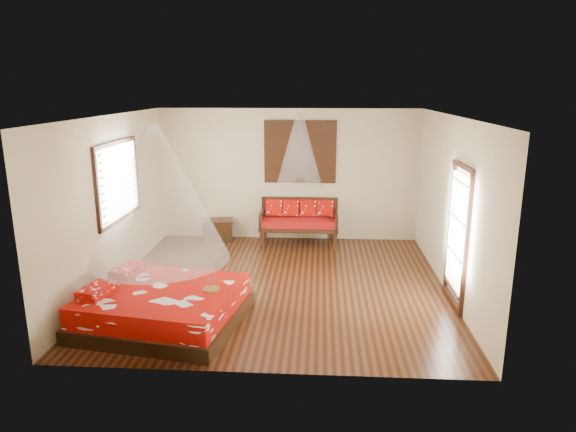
# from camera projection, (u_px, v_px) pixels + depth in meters

# --- Properties ---
(room) EXTENTS (5.54, 5.54, 2.84)m
(room) POSITION_uv_depth(u_px,v_px,m) (279.00, 204.00, 8.30)
(room) COLOR black
(room) RESTS_ON ground
(bed) EXTENTS (2.37, 2.21, 0.64)m
(bed) POSITION_uv_depth(u_px,v_px,m) (163.00, 306.00, 7.20)
(bed) COLOR black
(bed) RESTS_ON floor
(daybed) EXTENTS (1.63, 0.72, 0.94)m
(daybed) POSITION_uv_depth(u_px,v_px,m) (299.00, 219.00, 10.80)
(daybed) COLOR black
(daybed) RESTS_ON floor
(storage_chest) EXTENTS (0.75, 0.61, 0.46)m
(storage_chest) POSITION_uv_depth(u_px,v_px,m) (217.00, 230.00, 11.05)
(storage_chest) COLOR black
(storage_chest) RESTS_ON floor
(shutter_panel) EXTENTS (1.52, 0.06, 1.32)m
(shutter_panel) POSITION_uv_depth(u_px,v_px,m) (300.00, 152.00, 10.79)
(shutter_panel) COLOR black
(shutter_panel) RESTS_ON wall_back
(window_left) EXTENTS (0.10, 1.74, 1.34)m
(window_left) POSITION_uv_depth(u_px,v_px,m) (119.00, 181.00, 8.58)
(window_left) COLOR black
(window_left) RESTS_ON wall_left
(glazed_door) EXTENTS (0.08, 1.02, 2.16)m
(glazed_door) POSITION_uv_depth(u_px,v_px,m) (457.00, 237.00, 7.64)
(glazed_door) COLOR black
(glazed_door) RESTS_ON floor
(wine_tray) EXTENTS (0.24, 0.24, 0.20)m
(wine_tray) POSITION_uv_depth(u_px,v_px,m) (211.00, 287.00, 7.09)
(wine_tray) COLOR brown
(wine_tray) RESTS_ON bed
(mosquito_net_main) EXTENTS (1.89, 1.89, 1.80)m
(mosquito_net_main) POSITION_uv_depth(u_px,v_px,m) (157.00, 195.00, 6.80)
(mosquito_net_main) COLOR white
(mosquito_net_main) RESTS_ON ceiling
(mosquito_net_daybed) EXTENTS (0.94, 0.94, 1.50)m
(mosquito_net_daybed) POSITION_uv_depth(u_px,v_px,m) (299.00, 150.00, 10.31)
(mosquito_net_daybed) COLOR white
(mosquito_net_daybed) RESTS_ON ceiling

